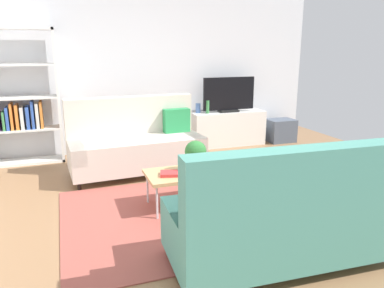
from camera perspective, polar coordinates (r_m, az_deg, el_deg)
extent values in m
plane|color=#936B47|center=(4.47, 0.90, -9.28)|extent=(7.68, 7.68, 0.00)
cube|color=silver|center=(6.79, -7.39, 11.44)|extent=(6.40, 0.12, 2.90)
cube|color=#9E4C42|center=(4.27, 0.55, -10.33)|extent=(2.90, 2.20, 0.01)
cube|color=beige|center=(5.49, -8.41, -1.29)|extent=(1.94, 0.95, 0.44)
cube|color=beige|center=(5.68, -9.39, 4.38)|extent=(1.91, 0.31, 0.56)
cube|color=beige|center=(5.72, -0.17, 0.64)|extent=(0.25, 0.85, 0.22)
cube|color=beige|center=(5.33, -17.33, -1.07)|extent=(0.25, 0.85, 0.22)
cylinder|color=black|center=(5.53, 1.37, -3.94)|extent=(0.05, 0.05, 0.10)
cylinder|color=black|center=(5.12, -16.85, -6.14)|extent=(0.05, 0.05, 0.10)
cylinder|color=black|center=(6.13, -1.21, -2.08)|extent=(0.05, 0.05, 0.10)
cylinder|color=black|center=(5.76, -17.58, -3.88)|extent=(0.05, 0.05, 0.10)
cube|color=#288C4C|center=(5.72, -2.38, 3.61)|extent=(0.41, 0.16, 0.36)
cube|color=teal|center=(3.35, 13.25, -12.16)|extent=(1.94, 0.93, 0.44)
cube|color=teal|center=(2.91, 16.93, -5.90)|extent=(1.91, 0.29, 0.56)
cube|color=teal|center=(3.00, -1.26, -12.71)|extent=(0.24, 0.85, 0.22)
cube|color=teal|center=(3.78, 24.76, -8.19)|extent=(0.24, 0.85, 0.22)
cylinder|color=black|center=(3.47, -3.10, -15.86)|extent=(0.05, 0.05, 0.10)
cylinder|color=black|center=(4.17, 21.32, -11.37)|extent=(0.05, 0.05, 0.10)
cube|color=#288C4C|center=(2.80, 3.06, -8.20)|extent=(0.41, 0.16, 0.36)
cube|color=tan|center=(4.32, 0.28, -4.43)|extent=(1.10, 0.56, 0.04)
cylinder|color=silver|center=(4.47, -6.81, -6.73)|extent=(0.02, 0.02, 0.38)
cylinder|color=silver|center=(4.77, 5.04, -5.30)|extent=(0.02, 0.02, 0.38)
cylinder|color=silver|center=(4.05, -5.37, -8.97)|extent=(0.02, 0.02, 0.38)
cylinder|color=silver|center=(4.38, 7.53, -7.21)|extent=(0.02, 0.02, 0.38)
cube|color=silver|center=(7.09, 5.46, 2.40)|extent=(1.40, 0.44, 0.64)
cube|color=black|center=(7.01, 5.59, 5.09)|extent=(0.36, 0.20, 0.04)
cube|color=black|center=(6.97, 5.66, 7.68)|extent=(1.00, 0.05, 0.60)
cube|color=white|center=(6.36, -19.78, 6.89)|extent=(0.04, 0.36, 2.10)
cube|color=white|center=(6.35, -25.56, 15.68)|extent=(1.10, 0.36, 0.04)
cube|color=white|center=(6.59, -23.62, -2.43)|extent=(1.10, 0.36, 0.04)
cube|color=white|center=(6.46, -24.09, 2.08)|extent=(1.02, 0.36, 0.03)
cube|color=white|center=(6.38, -24.55, 6.46)|extent=(1.02, 0.36, 0.03)
cube|color=white|center=(6.34, -25.03, 10.92)|extent=(1.02, 0.36, 0.03)
cube|color=#3F8C4C|center=(6.46, -26.75, 3.24)|extent=(0.03, 0.29, 0.29)
cube|color=#3359B2|center=(6.45, -26.31, 3.56)|extent=(0.04, 0.29, 0.35)
cube|color=orange|center=(6.44, -25.80, 3.85)|extent=(0.04, 0.29, 0.41)
cube|color=orange|center=(6.43, -25.13, 3.81)|extent=(0.04, 0.29, 0.39)
cube|color=silver|center=(6.43, -24.48, 3.70)|extent=(0.05, 0.29, 0.35)
cube|color=#3359B2|center=(6.42, -23.76, 3.77)|extent=(0.05, 0.29, 0.35)
cube|color=#3359B2|center=(6.41, -23.14, 4.21)|extent=(0.04, 0.29, 0.44)
cube|color=silver|center=(6.41, -22.53, 4.09)|extent=(0.05, 0.29, 0.40)
cube|color=orange|center=(6.40, -22.02, 4.23)|extent=(0.03, 0.29, 0.42)
cube|color=#4C5666|center=(7.55, 13.38, 2.03)|extent=(0.52, 0.40, 0.44)
cylinder|color=brown|center=(4.29, 0.55, -3.30)|extent=(0.17, 0.17, 0.14)
sphere|color=#2D7233|center=(4.25, 0.56, -1.15)|extent=(0.25, 0.25, 0.25)
cube|color=red|center=(4.18, -3.21, -4.54)|extent=(0.28, 0.24, 0.04)
cylinder|color=#4C72B2|center=(6.84, 0.93, 5.50)|extent=(0.09, 0.09, 0.18)
cylinder|color=#3F8C4C|center=(6.81, 2.39, 5.69)|extent=(0.06, 0.06, 0.23)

